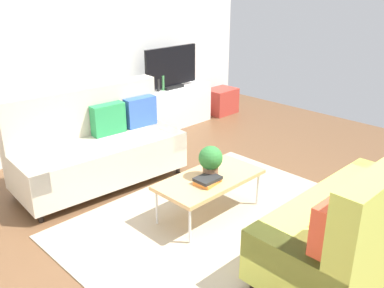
% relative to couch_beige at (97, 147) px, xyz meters
% --- Properties ---
extents(ground_plane, '(7.68, 7.68, 0.00)m').
position_rel_couch_beige_xyz_m(ground_plane, '(0.47, -1.56, -0.45)').
color(ground_plane, brown).
extents(wall_far, '(6.40, 0.12, 2.90)m').
position_rel_couch_beige_xyz_m(wall_far, '(0.47, 1.24, 1.00)').
color(wall_far, white).
rests_on(wall_far, ground_plane).
extents(area_rug, '(2.90, 2.20, 0.01)m').
position_rel_couch_beige_xyz_m(area_rug, '(0.33, -1.62, -0.44)').
color(area_rug, tan).
rests_on(area_rug, ground_plane).
extents(couch_beige, '(1.96, 0.98, 1.10)m').
position_rel_couch_beige_xyz_m(couch_beige, '(0.00, 0.00, 0.00)').
color(couch_beige, beige).
rests_on(couch_beige, ground_plane).
extents(couch_green, '(1.91, 0.86, 1.10)m').
position_rel_couch_beige_xyz_m(couch_green, '(0.66, -2.84, 0.00)').
color(couch_green, '#C1CC51').
rests_on(couch_green, ground_plane).
extents(coffee_table, '(1.10, 0.56, 0.42)m').
position_rel_couch_beige_xyz_m(coffee_table, '(0.38, -1.42, -0.05)').
color(coffee_table, tan).
rests_on(coffee_table, ground_plane).
extents(tv_console, '(1.40, 0.44, 0.64)m').
position_rel_couch_beige_xyz_m(tv_console, '(1.95, 0.90, -0.13)').
color(tv_console, silver).
rests_on(tv_console, ground_plane).
extents(tv, '(1.00, 0.20, 0.64)m').
position_rel_couch_beige_xyz_m(tv, '(1.95, 0.88, 0.51)').
color(tv, black).
rests_on(tv, tv_console).
extents(storage_trunk, '(0.52, 0.40, 0.44)m').
position_rel_couch_beige_xyz_m(storage_trunk, '(3.05, 0.80, -0.23)').
color(storage_trunk, '#B2382D').
rests_on(storage_trunk, ground_plane).
extents(potted_plant, '(0.24, 0.24, 0.33)m').
position_rel_couch_beige_xyz_m(potted_plant, '(0.39, -1.41, 0.15)').
color(potted_plant, brown).
rests_on(potted_plant, coffee_table).
extents(table_book_0, '(0.26, 0.21, 0.03)m').
position_rel_couch_beige_xyz_m(table_book_0, '(0.27, -1.49, -0.01)').
color(table_book_0, orange).
rests_on(table_book_0, coffee_table).
extents(table_book_1, '(0.24, 0.18, 0.03)m').
position_rel_couch_beige_xyz_m(table_book_1, '(0.27, -1.49, 0.02)').
color(table_book_1, '#262626').
rests_on(table_book_1, table_book_0).
extents(vase_0, '(0.09, 0.09, 0.16)m').
position_rel_couch_beige_xyz_m(vase_0, '(1.37, 0.95, 0.27)').
color(vase_0, '#33B29E').
rests_on(vase_0, tv_console).
extents(vase_1, '(0.09, 0.09, 0.18)m').
position_rel_couch_beige_xyz_m(vase_1, '(1.51, 0.95, 0.28)').
color(vase_1, '#4C72B2').
rests_on(vase_1, tv_console).
extents(bottle_0, '(0.04, 0.04, 0.19)m').
position_rel_couch_beige_xyz_m(bottle_0, '(1.66, 0.86, 0.29)').
color(bottle_0, '#262626').
rests_on(bottle_0, tv_console).
extents(bottle_1, '(0.05, 0.05, 0.23)m').
position_rel_couch_beige_xyz_m(bottle_1, '(1.75, 0.86, 0.31)').
color(bottle_1, '#3F8C4C').
rests_on(bottle_1, tv_console).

